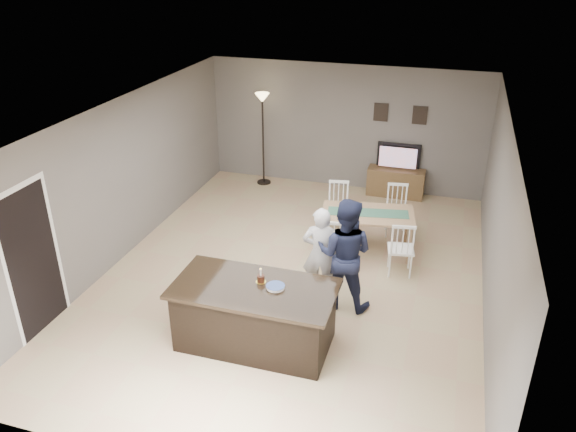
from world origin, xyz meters
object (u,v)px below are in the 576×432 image
(television, at_px, (398,157))
(plate_stack, at_px, (275,287))
(woman, at_px, (320,254))
(kitchen_island, at_px, (255,315))
(tv_console, at_px, (396,182))
(man, at_px, (345,254))
(birthday_cake, at_px, (261,279))
(floor_lamp, at_px, (263,114))
(dining_table, at_px, (368,219))

(television, bearing_deg, plate_stack, 80.60)
(television, distance_m, woman, 4.34)
(kitchen_island, distance_m, woman, 1.49)
(tv_console, xyz_separation_m, man, (-0.25, -4.32, 0.57))
(birthday_cake, relative_size, floor_lamp, 0.10)
(kitchen_island, distance_m, television, 5.78)
(dining_table, bearing_deg, woman, -115.21)
(tv_console, height_order, television, television)
(plate_stack, bearing_deg, dining_table, 75.89)
(dining_table, distance_m, floor_lamp, 3.81)
(dining_table, bearing_deg, birthday_cake, -118.63)
(floor_lamp, bearing_deg, birthday_cake, -71.23)
(birthday_cake, bearing_deg, television, 78.14)
(woman, bearing_deg, television, -105.96)
(tv_console, xyz_separation_m, birthday_cake, (-1.15, -5.43, 0.65))
(woman, distance_m, man, 0.42)
(tv_console, relative_size, birthday_cake, 5.67)
(woman, bearing_deg, dining_table, -112.87)
(plate_stack, bearing_deg, kitchen_island, -167.96)
(man, relative_size, dining_table, 0.87)
(birthday_cake, bearing_deg, man, 50.64)
(television, bearing_deg, woman, 81.54)
(man, height_order, floor_lamp, floor_lamp)
(television, height_order, floor_lamp, floor_lamp)
(tv_console, height_order, dining_table, dining_table)
(tv_console, distance_m, television, 0.57)
(television, distance_m, plate_stack, 5.66)
(television, xyz_separation_m, floor_lamp, (-2.95, -0.22, 0.73))
(television, bearing_deg, floor_lamp, 4.35)
(kitchen_island, relative_size, dining_table, 1.07)
(woman, height_order, dining_table, woman)
(woman, bearing_deg, floor_lamp, -67.92)
(kitchen_island, bearing_deg, man, 52.69)
(floor_lamp, bearing_deg, television, 4.35)
(dining_table, bearing_deg, television, 76.06)
(tv_console, relative_size, man, 0.69)
(birthday_cake, distance_m, floor_lamp, 5.61)
(tv_console, bearing_deg, kitchen_island, -102.16)
(birthday_cake, xyz_separation_m, floor_lamp, (-1.79, 5.27, 0.65))
(television, relative_size, birthday_cake, 4.32)
(woman, bearing_deg, man, 157.54)
(tv_console, height_order, birthday_cake, birthday_cake)
(man, bearing_deg, woman, -11.99)
(tv_console, distance_m, plate_stack, 5.62)
(kitchen_island, xyz_separation_m, birthday_cake, (0.05, 0.14, 0.50))
(tv_console, distance_m, woman, 4.29)
(tv_console, relative_size, television, 1.31)
(birthday_cake, bearing_deg, tv_console, 77.99)
(birthday_cake, xyz_separation_m, plate_stack, (0.23, -0.08, -0.03))
(man, distance_m, plate_stack, 1.37)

